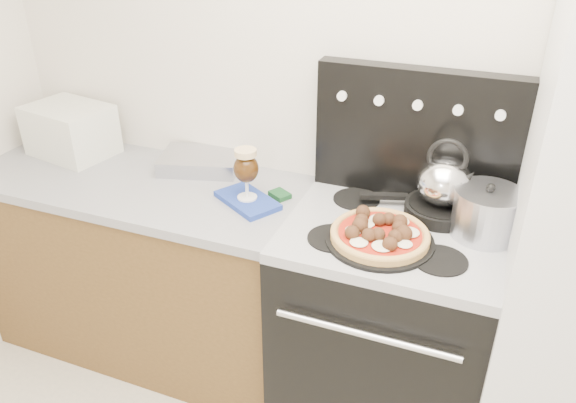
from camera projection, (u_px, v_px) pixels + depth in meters
The scene contains 15 objects.
room_shell at pixel (279, 294), 1.14m from camera, with size 3.52×3.01×2.52m.
base_cabinet at pixel (150, 269), 2.60m from camera, with size 1.45×0.60×0.86m, color brown.
countertop at pixel (137, 183), 2.38m from camera, with size 1.48×0.63×0.04m, color #93939A.
stove_body at pixel (383, 330), 2.22m from camera, with size 0.76×0.65×0.88m, color black.
cooktop at pixel (394, 232), 2.00m from camera, with size 0.76×0.65×0.04m, color #ADADB2.
backguard at pixel (416, 135), 2.09m from camera, with size 0.76×0.08×0.50m, color black.
toaster_oven at pixel (71, 130), 2.55m from camera, with size 0.36×0.27×0.23m, color silver.
foil_sheet at pixel (201, 161), 2.45m from camera, with size 0.33×0.24×0.07m, color silver.
oven_mitt at pixel (247, 200), 2.18m from camera, with size 0.26×0.15×0.02m, color #1F389B.
beer_glass at pixel (246, 174), 2.13m from camera, with size 0.10×0.10×0.21m, color #321B08, non-canonical shape.
pizza_pan at pixel (379, 240), 1.91m from camera, with size 0.37×0.37×0.01m, color black.
pizza at pixel (380, 233), 1.89m from camera, with size 0.33×0.33×0.05m, color #F1A562, non-canonical shape.
skillet at pixel (440, 210), 2.06m from camera, with size 0.26×0.26×0.05m, color black.
tea_kettle at pixel (445, 178), 1.99m from camera, with size 0.19×0.19×0.21m, color silver, non-canonical shape.
stock_pot at pixel (486, 215), 1.91m from camera, with size 0.22×0.22×0.16m, color silver.
Camera 1 is at (0.35, -0.54, 1.97)m, focal length 35.00 mm.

